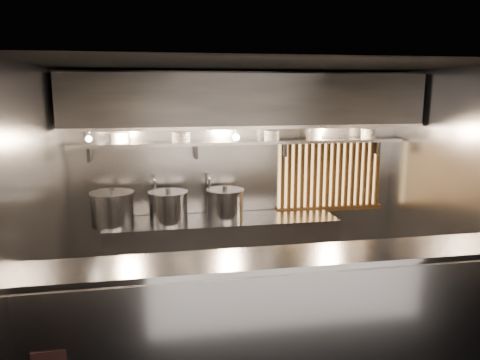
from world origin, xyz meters
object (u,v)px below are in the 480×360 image
object	(u,v)px
pendant_bulb	(236,137)
stock_pot_right	(225,204)
stock_pot_mid	(169,207)
heat_lamp	(86,134)
stock_pot_left	(112,209)

from	to	relation	value
pendant_bulb	stock_pot_right	bearing A→B (deg)	-163.30
pendant_bulb	stock_pot_mid	world-z (taller)	pendant_bulb
heat_lamp	stock_pot_right	bearing A→B (deg)	10.45
stock_pot_mid	stock_pot_right	world-z (taller)	stock_pot_mid
pendant_bulb	heat_lamp	bearing A→B (deg)	-169.00
stock_pot_left	stock_pot_mid	xyz separation A→B (m)	(0.69, -0.01, -0.01)
stock_pot_left	stock_pot_right	distance (m)	1.42
stock_pot_left	pendant_bulb	bearing A→B (deg)	3.37
stock_pot_left	stock_pot_right	xyz separation A→B (m)	(1.42, 0.05, -0.02)
heat_lamp	stock_pot_left	world-z (taller)	heat_lamp
stock_pot_right	stock_pot_mid	bearing A→B (deg)	-175.24
heat_lamp	pendant_bulb	bearing A→B (deg)	11.00
heat_lamp	stock_pot_mid	xyz separation A→B (m)	(0.91, 0.24, -0.96)
pendant_bulb	stock_pot_left	xyz separation A→B (m)	(-1.58, -0.09, -0.85)
stock_pot_right	heat_lamp	bearing A→B (deg)	-169.55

